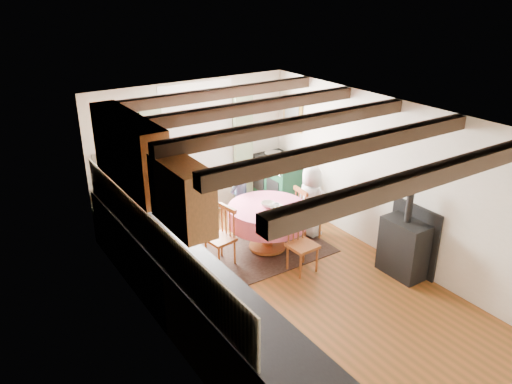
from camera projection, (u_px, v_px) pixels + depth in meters
floor at (288, 288)px, 6.93m from camera, size 3.60×5.50×0.00m
ceiling at (293, 118)px, 5.98m from camera, size 3.60×5.50×0.00m
wall_back at (193, 151)px, 8.57m from camera, size 3.60×0.00×2.40m
wall_front at (483, 322)px, 4.35m from camera, size 3.60×0.00×2.40m
wall_left at (160, 247)px, 5.55m from camera, size 0.00×5.50×2.40m
wall_right at (389, 180)px, 7.37m from camera, size 0.00×5.50×2.40m
beam_a at (429, 176)px, 4.49m from camera, size 3.60×0.16×0.16m
beam_b at (351, 147)px, 5.25m from camera, size 3.60×0.16×0.16m
beam_c at (293, 125)px, 6.02m from camera, size 3.60×0.16×0.16m
beam_d at (248, 108)px, 6.79m from camera, size 3.60×0.16×0.16m
beam_e at (212, 95)px, 7.55m from camera, size 3.60×0.16×0.16m
splash_left at (151, 236)px, 5.79m from camera, size 0.02×4.50×0.55m
splash_back at (137, 163)px, 8.04m from camera, size 1.40×0.02×0.55m
base_cabinet_left at (188, 296)px, 6.00m from camera, size 0.60×5.30×0.88m
base_cabinet_back at (145, 213)px, 8.10m from camera, size 1.30×0.60×0.88m
worktop_left at (187, 263)px, 5.83m from camera, size 0.64×5.30×0.04m
worktop_back at (143, 187)px, 7.91m from camera, size 1.30×0.64×0.04m
wall_cabinet_glass at (129, 151)px, 6.26m from camera, size 0.34×1.80×0.90m
wall_cabinet_solid at (182, 195)px, 5.13m from camera, size 0.34×0.90×0.70m
window_frame at (197, 128)px, 8.45m from camera, size 1.34×0.03×1.54m
window_pane at (197, 128)px, 8.45m from camera, size 1.20×0.01×1.40m
curtain_left at (154, 167)px, 8.15m from camera, size 0.35×0.10×2.10m
curtain_right at (243, 149)px, 9.01m from camera, size 0.35×0.10×2.10m
curtain_rod at (198, 93)px, 8.14m from camera, size 2.00×0.03×0.03m
wall_picture at (293, 114)px, 8.92m from camera, size 0.04×0.50×0.60m
wall_plate at (246, 114)px, 8.88m from camera, size 0.30×0.02×0.30m
rug at (267, 248)px, 7.93m from camera, size 1.81×1.40×0.01m
dining_table at (268, 228)px, 7.78m from camera, size 1.22×1.22×0.73m
chair_near at (303, 244)px, 7.17m from camera, size 0.40×0.41×0.89m
chair_left at (220, 237)px, 7.35m from camera, size 0.46×0.44×0.90m
chair_right at (308, 212)px, 8.12m from camera, size 0.43×0.41×0.88m
aga_range at (280, 183)px, 9.19m from camera, size 0.67×1.04×0.95m
cast_iron_stove at (406, 233)px, 7.02m from camera, size 0.39×0.65×1.30m
child_far at (240, 198)px, 8.34m from camera, size 0.46×0.36×1.12m
child_right at (311, 201)px, 8.14m from camera, size 0.44×0.62×1.19m
bowl_a at (275, 207)px, 7.56m from camera, size 0.26×0.26×0.05m
bowl_b at (268, 204)px, 7.63m from camera, size 0.29×0.29×0.06m
cup at (276, 206)px, 7.54m from camera, size 0.12×0.12×0.09m
canister_tall at (127, 181)px, 7.77m from camera, size 0.13×0.13×0.22m
canister_wide at (148, 175)px, 8.01m from camera, size 0.19×0.19×0.22m
canister_slim at (163, 172)px, 8.04m from camera, size 0.11×0.11×0.29m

